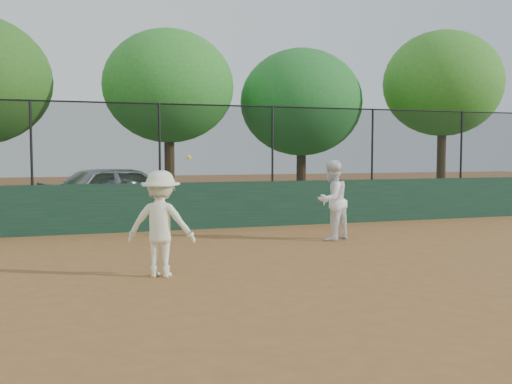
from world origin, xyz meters
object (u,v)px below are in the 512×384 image
object	(u,v)px
parked_car	(124,192)
player_second	(332,200)
player_main	(161,224)
tree_2	(169,87)
tree_3	(302,103)
tree_4	(443,84)

from	to	relation	value
parked_car	player_second	xyz separation A→B (m)	(4.10, -5.41, 0.09)
player_main	tree_2	size ratio (longest dim) A/B	0.31
player_main	parked_car	bearing A→B (deg)	89.10
tree_3	parked_car	bearing A→B (deg)	-155.17
tree_2	tree_3	xyz separation A→B (m)	(5.07, 0.10, -0.41)
parked_car	tree_2	distance (m)	5.01
parked_car	tree_3	xyz separation A→B (m)	(6.93, 3.21, 3.05)
tree_3	tree_2	bearing A→B (deg)	-178.88
player_second	tree_2	bearing A→B (deg)	-102.33
player_main	tree_2	distance (m)	11.80
tree_3	player_second	bearing A→B (deg)	-108.22
player_main	tree_4	size ratio (longest dim) A/B	0.29
parked_car	player_second	world-z (taller)	player_second
player_main	tree_4	world-z (taller)	tree_4
tree_2	tree_4	size ratio (longest dim) A/B	0.93
player_second	tree_4	distance (m)	11.91
player_second	tree_2	distance (m)	9.44
player_second	tree_3	size ratio (longest dim) A/B	0.30
parked_car	player_second	bearing A→B (deg)	-158.73
parked_car	tree_3	distance (m)	8.23
parked_car	player_main	size ratio (longest dim) A/B	2.46
player_second	tree_3	world-z (taller)	tree_3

